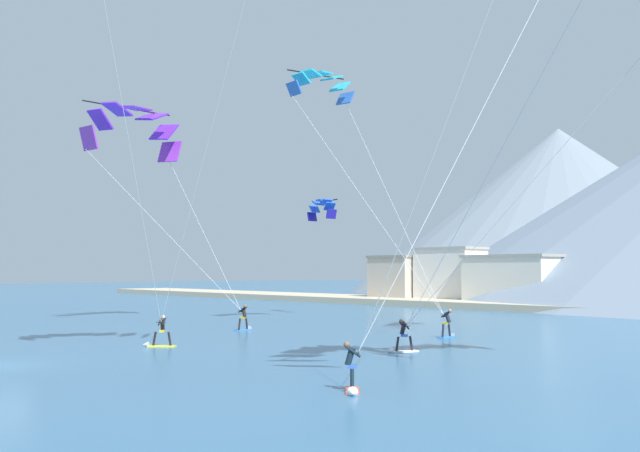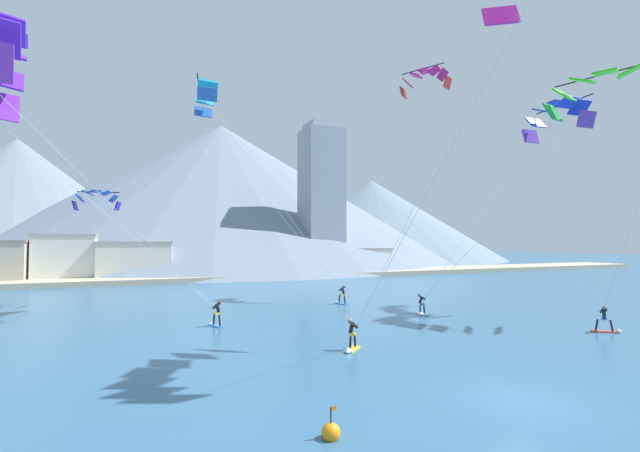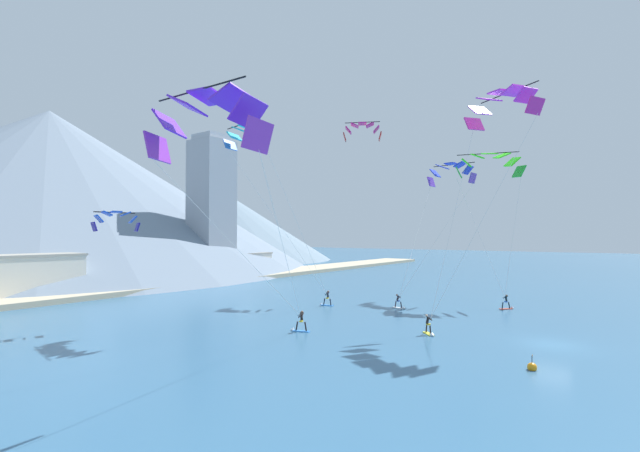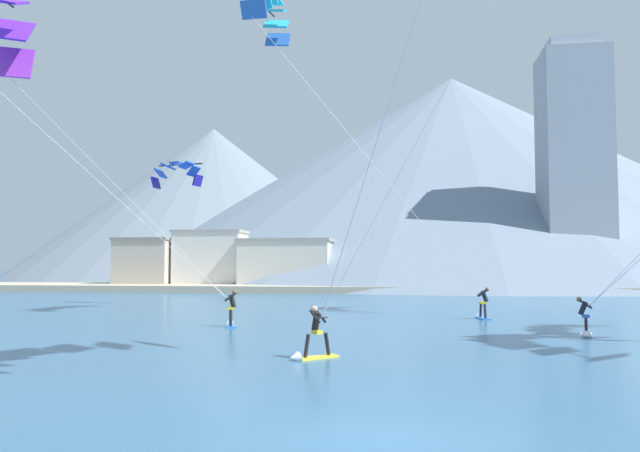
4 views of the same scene
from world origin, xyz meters
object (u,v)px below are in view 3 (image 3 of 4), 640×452
kitesurfer_far_left (299,325)px  parafoil_kite_far_left (207,118)px  parafoil_kite_distant_low_drift (116,218)px  kitesurfer_far_right (400,304)px  parafoil_kite_far_right (451,172)px  parafoil_kite_distant_high_outer (362,129)px  kitesurfer_near_lead (429,329)px  kitesurfer_mid_center (508,305)px  race_marker_buoy (532,367)px  parafoil_kite_near_lead (501,104)px  parafoil_kite_mid_center (489,162)px  kitesurfer_near_trail (326,301)px  parafoil_kite_near_trail (247,135)px

kitesurfer_far_left → parafoil_kite_far_left: size_ratio=0.12×
kitesurfer_far_left → parafoil_kite_distant_low_drift: (-8.21, 14.42, 9.09)m
kitesurfer_far_right → parafoil_kite_distant_low_drift: 30.19m
parafoil_kite_far_right → parafoil_kite_distant_high_outer: (-6.32, 10.25, 6.03)m
kitesurfer_near_lead → kitesurfer_mid_center: bearing=-8.2°
race_marker_buoy → parafoil_kite_near_lead: bearing=19.1°
parafoil_kite_mid_center → parafoil_kite_far_left: size_ratio=1.13×
kitesurfer_near_lead → kitesurfer_mid_center: size_ratio=1.00×
parafoil_kite_distant_high_outer → kitesurfer_near_trail: bearing=-173.6°
kitesurfer_far_left → kitesurfer_far_right: size_ratio=1.01×
parafoil_kite_near_lead → parafoil_kite_distant_low_drift: parafoil_kite_near_lead is taller
kitesurfer_far_left → parafoil_kite_far_left: bearing=-169.1°
kitesurfer_far_left → parafoil_kite_near_lead: 27.36m
parafoil_kite_near_lead → parafoil_kite_near_trail: bearing=123.1°
parafoil_kite_distant_high_outer → parafoil_kite_distant_low_drift: size_ratio=1.31×
parafoil_kite_near_trail → parafoil_kite_mid_center: (27.20, -15.23, -0.37)m
kitesurfer_near_trail → kitesurfer_near_lead: bearing=-114.7°
kitesurfer_near_lead → parafoil_kite_far_right: parafoil_kite_far_right is taller
kitesurfer_far_right → parafoil_kite_distant_high_outer: (7.34, 9.02, 22.38)m
parafoil_kite_mid_center → parafoil_kite_far_right: bearing=73.9°
kitesurfer_near_trail → kitesurfer_mid_center: size_ratio=1.05×
parafoil_kite_near_trail → parafoil_kite_mid_center: size_ratio=0.99×
kitesurfer_far_right → parafoil_kite_far_right: 21.34m
parafoil_kite_near_trail → kitesurfer_near_lead: bearing=-72.9°
parafoil_kite_near_trail → parafoil_kite_mid_center: 31.17m
parafoil_kite_near_lead → parafoil_kite_distant_high_outer: (9.42, 20.36, 2.48)m
kitesurfer_far_left → race_marker_buoy: (0.11, -17.93, -0.40)m
parafoil_kite_far_left → parafoil_kite_distant_low_drift: bearing=78.2°
parafoil_kite_near_trail → race_marker_buoy: 30.18m
kitesurfer_mid_center → parafoil_kite_near_trail: parafoil_kite_near_trail is taller
parafoil_kite_far_right → parafoil_kite_distant_low_drift: 41.85m
kitesurfer_near_lead → parafoil_kite_near_lead: size_ratio=0.08×
kitesurfer_far_left → parafoil_kite_mid_center: bearing=-17.4°
kitesurfer_near_trail → kitesurfer_far_left: bearing=-154.5°
kitesurfer_near_lead → parafoil_kite_distant_low_drift: size_ratio=0.42×
parafoil_kite_distant_low_drift → parafoil_kite_near_lead: bearing=-52.2°
parafoil_kite_far_left → parafoil_kite_far_right: (40.75, -0.97, 1.59)m
parafoil_kite_far_right → race_marker_buoy: parafoil_kite_far_right is taller
parafoil_kite_far_right → parafoil_kite_far_left: bearing=178.6°
parafoil_kite_near_lead → kitesurfer_far_right: bearing=79.6°
parafoil_kite_near_trail → kitesurfer_far_right: bearing=-29.7°
parafoil_kite_distant_low_drift → kitesurfer_near_trail: bearing=-22.7°
parafoil_kite_far_left → kitesurfer_near_lead: bearing=-23.0°
kitesurfer_far_left → parafoil_kite_distant_low_drift: parafoil_kite_distant_low_drift is taller
parafoil_kite_far_left → kitesurfer_mid_center: bearing=-15.9°
parafoil_kite_mid_center → parafoil_kite_far_left: parafoil_kite_mid_center is taller
kitesurfer_mid_center → kitesurfer_near_lead: bearing=171.8°
race_marker_buoy → kitesurfer_near_lead: bearing=58.9°
parafoil_kite_far_right → parafoil_kite_distant_low_drift: bearing=154.7°
kitesurfer_near_lead → parafoil_kite_near_trail: 24.06m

